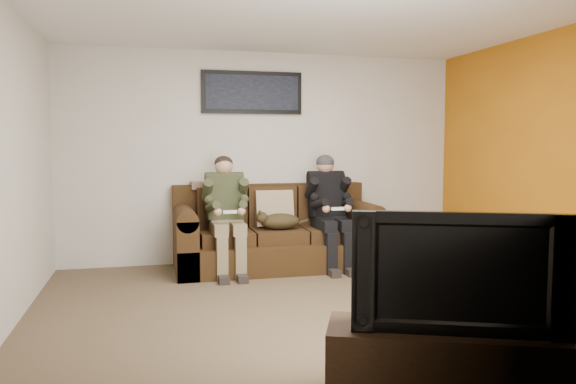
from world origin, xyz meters
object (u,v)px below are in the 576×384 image
object	(u,v)px
sofa	(275,236)
cat	(278,221)
framed_poster	(252,93)
person_right	(329,204)
tv_stand	(455,368)
person_left	(226,207)
television	(458,270)

from	to	relation	value
sofa	cat	xyz separation A→B (m)	(-0.01, -0.21, 0.21)
sofa	framed_poster	distance (m)	1.78
person_right	framed_poster	world-z (taller)	framed_poster
cat	framed_poster	xyz separation A→B (m)	(-0.19, 0.59, 1.52)
framed_poster	tv_stand	size ratio (longest dim) A/B	0.88
sofa	framed_poster	bearing A→B (deg)	117.70
person_left	cat	bearing A→B (deg)	-0.92
framed_poster	cat	bearing A→B (deg)	-71.98
television	sofa	bearing A→B (deg)	115.37
person_right	television	distance (m)	3.61
person_right	person_left	bearing A→B (deg)	-179.98
television	person_left	bearing A→B (deg)	125.14
person_right	cat	distance (m)	0.65
sofa	person_right	size ratio (longest dim) A/B	1.78
person_right	tv_stand	distance (m)	3.65
cat	framed_poster	size ratio (longest dim) A/B	0.53
person_left	framed_poster	world-z (taller)	framed_poster
cat	person_right	bearing A→B (deg)	0.94
sofa	framed_poster	world-z (taller)	framed_poster
cat	framed_poster	distance (m)	1.65
sofa	cat	distance (m)	0.30
person_left	television	world-z (taller)	person_left
tv_stand	television	bearing A→B (deg)	112.74
person_left	tv_stand	distance (m)	3.71
tv_stand	person_right	bearing A→B (deg)	105.73
person_left	tv_stand	world-z (taller)	person_left
sofa	tv_stand	size ratio (longest dim) A/B	1.68
person_right	television	bearing A→B (deg)	-97.01
sofa	cat	bearing A→B (deg)	-92.12
person_right	tv_stand	bearing A→B (deg)	-97.01
person_right	framed_poster	xyz separation A→B (m)	(-0.81, 0.58, 1.34)
person_left	television	distance (m)	3.67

